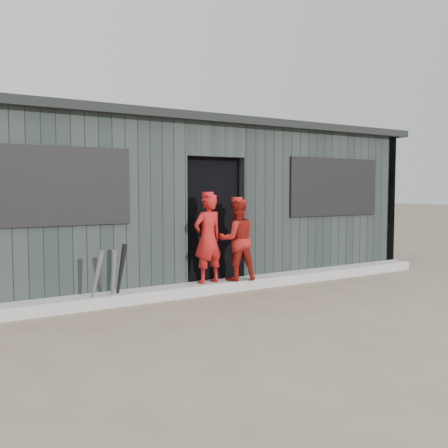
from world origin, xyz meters
TOP-DOWN VIEW (x-y plane):
  - ground at (0.00, 0.00)m, footprint 80.00×80.00m
  - curb at (0.00, 1.82)m, footprint 8.00×0.36m
  - bat_left at (-1.98, 1.64)m, footprint 0.17×0.33m
  - bat_mid at (-1.74, 1.67)m, footprint 0.11×0.27m
  - bat_right at (-1.62, 1.75)m, footprint 0.17×0.25m
  - player_red_left at (-0.27, 1.82)m, footprint 0.51×0.37m
  - player_red_right at (0.20, 1.77)m, footprint 0.68×0.59m
  - player_grey_back at (0.33, 2.44)m, footprint 0.74×0.54m
  - dugout at (-0.00, 3.50)m, footprint 8.30×3.30m

SIDE VIEW (x-z plane):
  - ground at x=0.00m, z-range 0.00..0.00m
  - curb at x=0.00m, z-range 0.00..0.15m
  - bat_mid at x=-1.74m, z-range 0.00..0.76m
  - bat_left at x=-1.98m, z-range 0.00..0.77m
  - bat_right at x=-1.62m, z-range 0.00..0.81m
  - player_grey_back at x=0.33m, z-range 0.00..1.38m
  - player_red_right at x=0.20m, z-range 0.15..1.37m
  - player_red_left at x=-0.27m, z-range 0.15..1.45m
  - dugout at x=0.00m, z-range -0.02..2.60m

